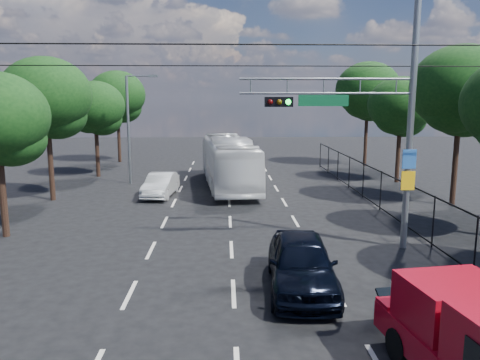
{
  "coord_description": "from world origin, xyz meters",
  "views": [
    {
      "loc": [
        -0.24,
        -8.78,
        5.56
      ],
      "look_at": [
        0.29,
        7.06,
        2.8
      ],
      "focal_mm": 35.0,
      "sensor_mm": 36.0,
      "label": 1
    }
  ],
  "objects_px": {
    "navy_hatchback": "(301,263)",
    "white_bus": "(229,162)",
    "signal_mast": "(378,108)",
    "white_van": "(161,185)"
  },
  "relations": [
    {
      "from": "navy_hatchback",
      "to": "signal_mast",
      "type": "bearing_deg",
      "value": 53.01
    },
    {
      "from": "navy_hatchback",
      "to": "white_bus",
      "type": "height_order",
      "value": "white_bus"
    },
    {
      "from": "signal_mast",
      "to": "navy_hatchback",
      "type": "relative_size",
      "value": 2.0
    },
    {
      "from": "signal_mast",
      "to": "white_van",
      "type": "distance_m",
      "value": 14.25
    },
    {
      "from": "navy_hatchback",
      "to": "white_van",
      "type": "bearing_deg",
      "value": 117.61
    },
    {
      "from": "navy_hatchback",
      "to": "white_bus",
      "type": "xyz_separation_m",
      "value": [
        -1.97,
        16.57,
        0.78
      ]
    },
    {
      "from": "white_bus",
      "to": "white_van",
      "type": "height_order",
      "value": "white_bus"
    },
    {
      "from": "white_van",
      "to": "navy_hatchback",
      "type": "bearing_deg",
      "value": -60.38
    },
    {
      "from": "signal_mast",
      "to": "navy_hatchback",
      "type": "bearing_deg",
      "value": -131.06
    },
    {
      "from": "signal_mast",
      "to": "white_van",
      "type": "xyz_separation_m",
      "value": [
        -9.22,
        9.86,
        -4.58
      ]
    }
  ]
}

